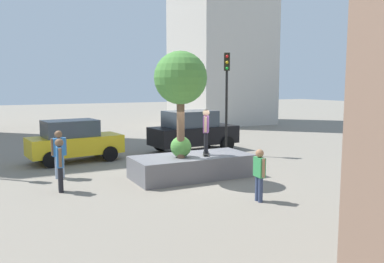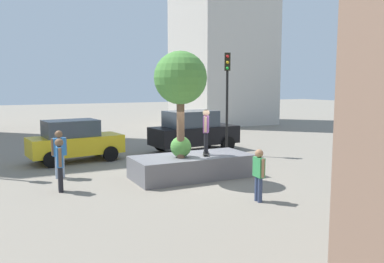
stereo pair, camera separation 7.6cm
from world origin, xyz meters
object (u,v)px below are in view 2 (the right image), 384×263
Objects in this scene: planter_ledge at (192,166)px; passerby_with_bag at (259,172)px; pedestrian_crossing at (59,151)px; taxi_cab at (74,140)px; plaza_tree at (180,79)px; skateboard at (206,153)px; traffic_light_corner at (227,86)px; sedan_parked at (193,131)px; skateboarder at (206,128)px; bystander_watching at (60,161)px.

passerby_with_bag reaches higher than planter_ledge.
taxi_cab is at bearing 70.38° from pedestrian_crossing.
planter_ledge is 6.11m from taxi_cab.
passerby_with_bag is (3.73, -8.74, -0.05)m from taxi_cab.
taxi_cab is 2.37× the size of pedestrian_crossing.
planter_ledge is 3.30m from plaza_tree.
skateboard is 0.51× the size of passerby_with_bag.
pedestrian_crossing is (-8.10, -1.45, -2.33)m from traffic_light_corner.
taxi_cab is 6.04m from sedan_parked.
traffic_light_corner is (3.14, 3.63, 1.51)m from skateboarder.
plaza_tree is 5.20m from pedestrian_crossing.
traffic_light_corner is 8.55m from pedestrian_crossing.
skateboarder is 0.33× the size of traffic_light_corner.
bystander_watching is at bearing -105.08° from taxi_cab.
bystander_watching is (-4.71, 0.09, 0.59)m from planter_ledge.
plaza_tree reaches higher than sedan_parked.
skateboarder is 5.03m from traffic_light_corner.
skateboarder is 0.92× the size of pedestrian_crossing.
traffic_light_corner is (4.24, 3.76, -0.29)m from plaza_tree.
planter_ledge is at bearing -24.68° from pedestrian_crossing.
skateboarder reaches higher than sedan_parked.
plaza_tree is 2.32× the size of skateboarder.
passerby_with_bag is at bearing -84.33° from planter_ledge.
planter_ledge is 2.83× the size of passerby_with_bag.
traffic_light_corner is (3.65, 3.49, 2.95)m from planter_ledge.
traffic_light_corner reaches higher than skateboarder.
sedan_parked is at bearing 120.11° from traffic_light_corner.
sedan_parked is (2.15, 5.32, -0.77)m from skateboarder.
skateboard is at bearing -130.84° from traffic_light_corner.
plaza_tree is at bearing -155.75° from planter_ledge.
skateboarder is 1.05× the size of passerby_with_bag.
skateboarder is 6.56m from taxi_cab.
taxi_cab is (-3.88, 5.21, -0.89)m from skateboarder.
traffic_light_corner reaches higher than plaza_tree.
sedan_parked is 7.78m from pedestrian_crossing.
skateboarder is 0.94× the size of bystander_watching.
skateboarder is 5.80m from sedan_parked.
pedestrian_crossing is at bearing 156.26° from skateboarder.
traffic_light_corner reaches higher than pedestrian_crossing.
skateboarder is at bearing -15.09° from planter_ledge.
taxi_cab is at bearing 117.48° from plaza_tree.
sedan_parked is (2.67, 5.18, 0.66)m from planter_ledge.
passerby_with_bag is (5.07, -3.76, -0.10)m from bystander_watching.
plaza_tree is at bearing -120.89° from sedan_parked.
plaza_tree is at bearing -173.49° from skateboarder.
sedan_parked is at bearing 34.62° from bystander_watching.
sedan_parked reaches higher than pedestrian_crossing.
pedestrian_crossing is (-7.12, -3.14, -0.04)m from sedan_parked.
plaza_tree is 6.85m from sedan_parked.
skateboarder is at bearing 0.00° from skateboard.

